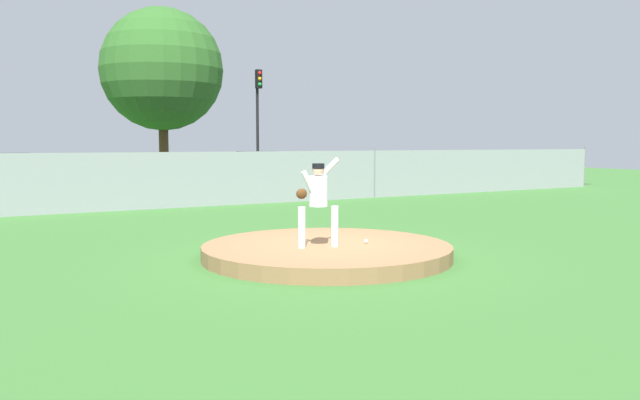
{
  "coord_description": "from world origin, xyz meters",
  "views": [
    {
      "loc": [
        -5.72,
        -9.67,
        2.06
      ],
      "look_at": [
        0.53,
        1.16,
        0.93
      ],
      "focal_mm": 35.74,
      "sensor_mm": 36.0,
      "label": 1
    }
  ],
  "objects_px": {
    "parked_car_slate": "(112,179)",
    "parked_car_navy": "(265,173)",
    "pitcher_youth": "(318,196)",
    "parked_car_silver": "(4,179)",
    "parked_car_champagne": "(193,175)",
    "parked_car_white": "(378,170)",
    "baseball": "(366,241)",
    "traffic_light_far": "(258,108)"
  },
  "relations": [
    {
      "from": "traffic_light_far",
      "to": "baseball",
      "type": "bearing_deg",
      "value": -109.07
    },
    {
      "from": "pitcher_youth",
      "to": "parked_car_white",
      "type": "relative_size",
      "value": 0.37
    },
    {
      "from": "pitcher_youth",
      "to": "traffic_light_far",
      "type": "xyz_separation_m",
      "value": [
        7.67,
        19.29,
        2.63
      ]
    },
    {
      "from": "pitcher_youth",
      "to": "parked_car_navy",
      "type": "xyz_separation_m",
      "value": [
        5.68,
        14.26,
        -0.33
      ]
    },
    {
      "from": "baseball",
      "to": "parked_car_navy",
      "type": "relative_size",
      "value": 0.02
    },
    {
      "from": "parked_car_silver",
      "to": "parked_car_champagne",
      "type": "distance_m",
      "value": 6.83
    },
    {
      "from": "parked_car_white",
      "to": "traffic_light_far",
      "type": "height_order",
      "value": "traffic_light_far"
    },
    {
      "from": "parked_car_silver",
      "to": "pitcher_youth",
      "type": "bearing_deg",
      "value": -74.97
    },
    {
      "from": "pitcher_youth",
      "to": "parked_car_silver",
      "type": "xyz_separation_m",
      "value": [
        -3.93,
        14.62,
        -0.33
      ]
    },
    {
      "from": "parked_car_navy",
      "to": "parked_car_slate",
      "type": "bearing_deg",
      "value": 177.98
    },
    {
      "from": "baseball",
      "to": "parked_car_navy",
      "type": "bearing_deg",
      "value": 71.81
    },
    {
      "from": "parked_car_navy",
      "to": "parked_car_champagne",
      "type": "bearing_deg",
      "value": 162.7
    },
    {
      "from": "parked_car_white",
      "to": "parked_car_navy",
      "type": "xyz_separation_m",
      "value": [
        -5.76,
        -0.16,
        0.02
      ]
    },
    {
      "from": "parked_car_silver",
      "to": "parked_car_champagne",
      "type": "height_order",
      "value": "parked_car_silver"
    },
    {
      "from": "parked_car_navy",
      "to": "traffic_light_far",
      "type": "xyz_separation_m",
      "value": [
        1.99,
        5.03,
        2.96
      ]
    },
    {
      "from": "pitcher_youth",
      "to": "traffic_light_far",
      "type": "height_order",
      "value": "traffic_light_far"
    },
    {
      "from": "parked_car_champagne",
      "to": "traffic_light_far",
      "type": "xyz_separation_m",
      "value": [
        4.78,
        4.16,
        3.0
      ]
    },
    {
      "from": "parked_car_champagne",
      "to": "parked_car_navy",
      "type": "xyz_separation_m",
      "value": [
        2.79,
        -0.87,
        0.04
      ]
    },
    {
      "from": "parked_car_silver",
      "to": "traffic_light_far",
      "type": "distance_m",
      "value": 12.84
    },
    {
      "from": "parked_car_silver",
      "to": "parked_car_white",
      "type": "height_order",
      "value": "parked_car_silver"
    },
    {
      "from": "parked_car_silver",
      "to": "parked_car_white",
      "type": "relative_size",
      "value": 1.1
    },
    {
      "from": "baseball",
      "to": "parked_car_navy",
      "type": "xyz_separation_m",
      "value": [
        4.7,
        14.32,
        0.53
      ]
    },
    {
      "from": "baseball",
      "to": "parked_car_champagne",
      "type": "relative_size",
      "value": 0.02
    },
    {
      "from": "pitcher_youth",
      "to": "parked_car_slate",
      "type": "xyz_separation_m",
      "value": [
        -0.41,
        14.48,
        -0.39
      ]
    },
    {
      "from": "parked_car_champagne",
      "to": "parked_car_white",
      "type": "height_order",
      "value": "parked_car_white"
    },
    {
      "from": "baseball",
      "to": "parked_car_champagne",
      "type": "distance_m",
      "value": 15.31
    },
    {
      "from": "pitcher_youth",
      "to": "parked_car_silver",
      "type": "distance_m",
      "value": 15.14
    },
    {
      "from": "parked_car_slate",
      "to": "parked_car_champagne",
      "type": "bearing_deg",
      "value": 11.2
    },
    {
      "from": "pitcher_youth",
      "to": "traffic_light_far",
      "type": "bearing_deg",
      "value": 68.33
    },
    {
      "from": "parked_car_slate",
      "to": "traffic_light_far",
      "type": "distance_m",
      "value": 9.88
    },
    {
      "from": "parked_car_navy",
      "to": "pitcher_youth",
      "type": "bearing_deg",
      "value": -111.71
    },
    {
      "from": "pitcher_youth",
      "to": "parked_car_slate",
      "type": "relative_size",
      "value": 0.38
    },
    {
      "from": "parked_car_champagne",
      "to": "traffic_light_far",
      "type": "height_order",
      "value": "traffic_light_far"
    },
    {
      "from": "baseball",
      "to": "parked_car_white",
      "type": "bearing_deg",
      "value": 54.13
    },
    {
      "from": "parked_car_slate",
      "to": "parked_car_navy",
      "type": "height_order",
      "value": "parked_car_navy"
    },
    {
      "from": "parked_car_champagne",
      "to": "parked_car_white",
      "type": "relative_size",
      "value": 1.03
    },
    {
      "from": "baseball",
      "to": "parked_car_white",
      "type": "xyz_separation_m",
      "value": [
        10.47,
        14.47,
        0.51
      ]
    },
    {
      "from": "parked_car_silver",
      "to": "parked_car_navy",
      "type": "xyz_separation_m",
      "value": [
        9.61,
        -0.36,
        -0.0
      ]
    },
    {
      "from": "baseball",
      "to": "parked_car_navy",
      "type": "height_order",
      "value": "parked_car_navy"
    },
    {
      "from": "parked_car_champagne",
      "to": "traffic_light_far",
      "type": "relative_size",
      "value": 0.76
    },
    {
      "from": "parked_car_silver",
      "to": "traffic_light_far",
      "type": "bearing_deg",
      "value": 21.95
    },
    {
      "from": "parked_car_slate",
      "to": "traffic_light_far",
      "type": "height_order",
      "value": "traffic_light_far"
    }
  ]
}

